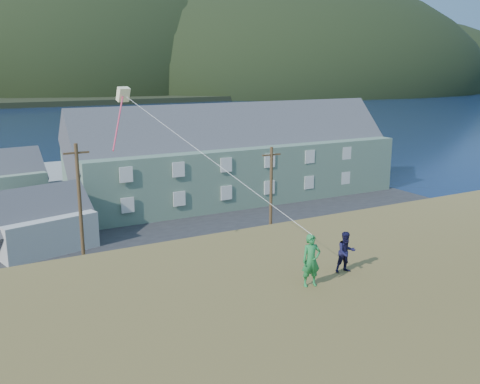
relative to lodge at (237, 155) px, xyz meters
The scene contains 10 objects.
ground 25.70m from the lodge, 133.88° to the right, with size 900.00×900.00×0.00m, color #0A1638.
grass_strip 27.15m from the lodge, 130.91° to the right, with size 110.00×8.00×0.10m, color #4C3D19.
waterfront_lot 18.18m from the lodge, behind, with size 72.00×36.00×0.12m, color #28282B.
far_hills 261.83m from the lodge, 86.04° to the left, with size 760.00×265.00×143.00m.
lodge is the anchor object (origin of this frame).
shed_white 23.25m from the lodge, 160.57° to the right, with size 8.69×6.77×6.14m.
utility_poles 26.88m from the lodge, 141.60° to the right, with size 28.58×0.24×9.54m.
kite_flyer_green 41.36m from the lodge, 115.15° to the right, with size 0.64×0.42×1.76m, color #227E3B.
kite_flyer_navy 40.25m from the lodge, 113.06° to the right, with size 0.72×0.56×1.47m, color #141336.
kite_rig 37.83m from the lodge, 125.26° to the right, with size 2.53×4.00×9.38m.
Camera 1 is at (-10.01, -32.45, 14.27)m, focal length 40.00 mm.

